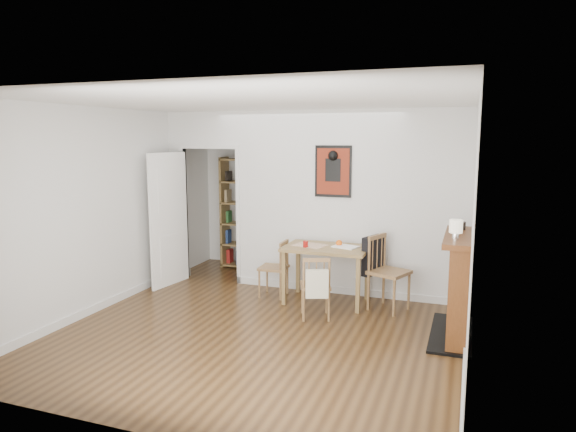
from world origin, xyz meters
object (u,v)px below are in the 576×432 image
at_px(chair_front, 316,286).
at_px(ceramic_jar_b, 463,226).
at_px(orange_fruit, 339,243).
at_px(chair_right, 388,272).
at_px(notebook, 346,247).
at_px(ceramic_jar_a, 457,228).
at_px(bookshelf, 245,214).
at_px(fireplace, 460,283).
at_px(red_glass, 306,244).
at_px(mantel_lamp, 456,228).
at_px(chair_left, 273,268).
at_px(dining_table, 326,253).

xyz_separation_m(chair_front, ceramic_jar_b, (1.67, 0.33, 0.80)).
relative_size(chair_front, orange_fruit, 9.43).
xyz_separation_m(chair_right, notebook, (-0.58, 0.08, 0.27)).
bearing_deg(chair_front, ceramic_jar_a, 4.30).
relative_size(bookshelf, ceramic_jar_b, 20.83).
xyz_separation_m(fireplace, ceramic_jar_a, (-0.06, 0.15, 0.60)).
distance_m(red_glass, orange_fruit, 0.46).
bearing_deg(orange_fruit, mantel_lamp, -35.97).
relative_size(chair_right, ceramic_jar_a, 9.06).
height_order(chair_left, red_glass, red_glass).
bearing_deg(ceramic_jar_a, orange_fruit, 157.70).
distance_m(fireplace, red_glass, 2.07).
xyz_separation_m(chair_front, bookshelf, (-1.86, 2.00, 0.53)).
xyz_separation_m(ceramic_jar_a, ceramic_jar_b, (0.05, 0.20, -0.01)).
xyz_separation_m(orange_fruit, ceramic_jar_b, (1.57, -0.42, 0.40)).
height_order(orange_fruit, ceramic_jar_b, ceramic_jar_b).
relative_size(chair_right, notebook, 3.08).
bearing_deg(orange_fruit, chair_left, -173.64).
bearing_deg(ceramic_jar_a, red_glass, 168.30).
distance_m(notebook, ceramic_jar_b, 1.58).
xyz_separation_m(chair_left, fireplace, (2.49, -0.67, 0.21)).
xyz_separation_m(chair_right, ceramic_jar_a, (0.84, -0.49, 0.71)).
bearing_deg(notebook, orange_fruit, 154.79).
xyz_separation_m(fireplace, red_glass, (-1.98, 0.55, 0.19)).
distance_m(mantel_lamp, ceramic_jar_b, 0.69).
xyz_separation_m(orange_fruit, notebook, (0.10, -0.05, -0.03)).
relative_size(red_glass, mantel_lamp, 0.40).
bearing_deg(bookshelf, notebook, -32.15).
bearing_deg(chair_front, orange_fruit, 81.92).
xyz_separation_m(dining_table, bookshelf, (-1.82, 1.36, 0.26)).
distance_m(mantel_lamp, ceramic_jar_a, 0.48).
distance_m(orange_fruit, mantel_lamp, 1.93).
distance_m(fireplace, ceramic_jar_a, 0.62).
height_order(mantel_lamp, ceramic_jar_a, mantel_lamp).
bearing_deg(chair_right, chair_front, -142.06).
height_order(bookshelf, notebook, bookshelf).
height_order(chair_left, ceramic_jar_b, ceramic_jar_b).
distance_m(chair_right, ceramic_jar_a, 1.20).
relative_size(chair_right, mantel_lamp, 4.55).
height_order(chair_front, ceramic_jar_a, ceramic_jar_a).
xyz_separation_m(chair_right, orange_fruit, (-0.68, 0.13, 0.30)).
height_order(chair_front, ceramic_jar_b, ceramic_jar_b).
distance_m(chair_right, fireplace, 1.11).
bearing_deg(chair_front, fireplace, -0.91).
relative_size(dining_table, orange_fruit, 13.33).
height_order(mantel_lamp, ceramic_jar_b, mantel_lamp).
relative_size(dining_table, chair_left, 1.40).
relative_size(dining_table, mantel_lamp, 5.24).
relative_size(dining_table, bookshelf, 0.59).
height_order(dining_table, ceramic_jar_a, ceramic_jar_a).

